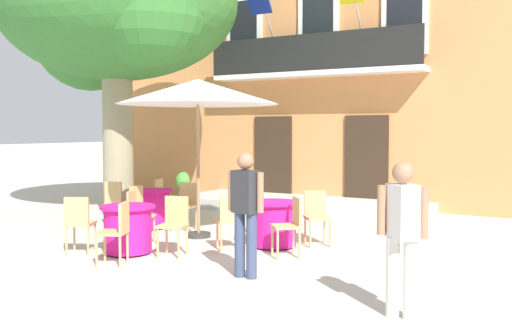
{
  "coord_description": "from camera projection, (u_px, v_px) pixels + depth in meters",
  "views": [
    {
      "loc": [
        5.33,
        -8.49,
        1.95
      ],
      "look_at": [
        -0.67,
        2.01,
        1.3
      ],
      "focal_mm": 39.86,
      "sensor_mm": 36.0,
      "label": 1
    }
  ],
  "objects": [
    {
      "name": "cafe_umbrella",
      "position": [
        198.0,
        93.0,
        10.16
      ],
      "size": [
        2.9,
        2.9,
        2.85
      ],
      "color": "#997A56",
      "rests_on": "ground"
    },
    {
      "name": "plane_tree",
      "position": [
        115.0,
        12.0,
        12.92
      ],
      "size": [
        5.8,
        5.09,
        6.46
      ],
      "color": "gray",
      "rests_on": "ground"
    },
    {
      "name": "building_facade",
      "position": [
        347.0,
        67.0,
        16.22
      ],
      "size": [
        13.0,
        5.09,
        7.5
      ],
      "color": "#CC844C",
      "rests_on": "ground"
    },
    {
      "name": "ground_planter_left",
      "position": [
        183.0,
        185.0,
        15.25
      ],
      "size": [
        0.39,
        0.39,
        0.81
      ],
      "color": "#47423D",
      "rests_on": "ground"
    },
    {
      "name": "cafe_chair_near_tree_1",
      "position": [
        174.0,
        221.0,
        8.8
      ],
      "size": [
        0.49,
        0.49,
        0.91
      ],
      "color": "tan",
      "rests_on": "ground"
    },
    {
      "name": "cafe_chair_middle_2",
      "position": [
        132.0,
        206.0,
        10.52
      ],
      "size": [
        0.44,
        0.44,
        0.91
      ],
      "color": "tan",
      "rests_on": "ground"
    },
    {
      "name": "cafe_chair_front_2",
      "position": [
        316.0,
        214.0,
        9.61
      ],
      "size": [
        0.56,
        0.56,
        0.91
      ],
      "color": "tan",
      "rests_on": "ground"
    },
    {
      "name": "cafe_chair_middle_1",
      "position": [
        116.0,
        200.0,
        11.42
      ],
      "size": [
        0.46,
        0.46,
        0.91
      ],
      "color": "tan",
      "rests_on": "ground"
    },
    {
      "name": "cafe_chair_front_3",
      "position": [
        267.0,
        209.0,
        10.16
      ],
      "size": [
        0.55,
        0.55,
        0.91
      ],
      "color": "tan",
      "rests_on": "ground"
    },
    {
      "name": "cafe_table_middle",
      "position": [
        151.0,
        208.0,
        11.24
      ],
      "size": [
        0.86,
        0.86,
        0.76
      ],
      "color": "#DB1984",
      "rests_on": "ground"
    },
    {
      "name": "cafe_table_front",
      "position": [
        274.0,
        223.0,
        9.42
      ],
      "size": [
        0.86,
        0.86,
        0.76
      ],
      "color": "#DB1984",
      "rests_on": "ground"
    },
    {
      "name": "cafe_chair_middle_3",
      "position": [
        186.0,
        203.0,
        11.02
      ],
      "size": [
        0.45,
        0.45,
        0.91
      ],
      "color": "tan",
      "rests_on": "ground"
    },
    {
      "name": "pedestrian_near_entrance",
      "position": [
        402.0,
        230.0,
        5.84
      ],
      "size": [
        0.53,
        0.4,
        1.62
      ],
      "color": "silver",
      "rests_on": "ground"
    },
    {
      "name": "cafe_chair_front_1",
      "position": [
        290.0,
        222.0,
        8.7
      ],
      "size": [
        0.56,
        0.56,
        0.91
      ],
      "color": "tan",
      "rests_on": "ground"
    },
    {
      "name": "ground_plane",
      "position": [
        233.0,
        239.0,
        10.11
      ],
      "size": [
        120.0,
        120.0,
        0.0
      ],
      "primitive_type": "plane",
      "color": "beige"
    },
    {
      "name": "cafe_table_near_tree",
      "position": [
        128.0,
        229.0,
        8.92
      ],
      "size": [
        0.86,
        0.86,
        0.76
      ],
      "color": "#DB1984",
      "rests_on": "ground"
    },
    {
      "name": "entrance_step_platform",
      "position": [
        300.0,
        205.0,
        13.78
      ],
      "size": [
        6.07,
        2.11,
        0.25
      ],
      "primitive_type": "cube",
      "color": "silver",
      "rests_on": "ground"
    },
    {
      "name": "cafe_chair_near_tree_3",
      "position": [
        79.0,
        221.0,
        8.86
      ],
      "size": [
        0.54,
        0.54,
        0.91
      ],
      "color": "tan",
      "rests_on": "ground"
    },
    {
      "name": "cafe_chair_near_tree_2",
      "position": [
        137.0,
        213.0,
        9.66
      ],
      "size": [
        0.53,
        0.53,
        0.91
      ],
      "color": "tan",
      "rests_on": "ground"
    },
    {
      "name": "cafe_chair_front_0",
      "position": [
        230.0,
        218.0,
        9.16
      ],
      "size": [
        0.57,
        0.57,
        0.91
      ],
      "color": "tan",
      "rests_on": "ground"
    },
    {
      "name": "cafe_chair_middle_0",
      "position": [
        163.0,
        197.0,
        11.98
      ],
      "size": [
        0.49,
        0.49,
        0.91
      ],
      "color": "tan",
      "rests_on": "ground"
    },
    {
      "name": "pedestrian_mid_plaza",
      "position": [
        246.0,
        207.0,
        7.43
      ],
      "size": [
        0.53,
        0.3,
        1.65
      ],
      "color": "#384260",
      "rests_on": "ground"
    },
    {
      "name": "cafe_chair_near_tree_0",
      "position": [
        117.0,
        228.0,
        8.16
      ],
      "size": [
        0.53,
        0.53,
        0.91
      ],
      "color": "tan",
      "rests_on": "ground"
    }
  ]
}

